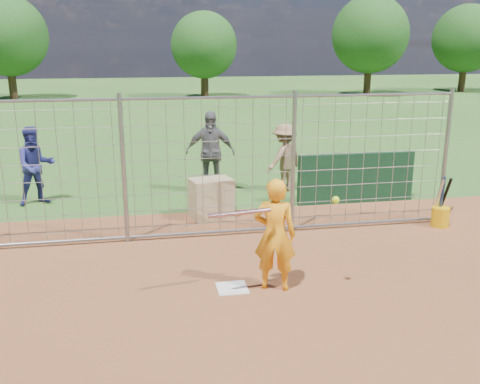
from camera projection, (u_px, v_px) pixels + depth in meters
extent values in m
plane|color=#2D591E|center=(230.00, 283.00, 7.83)|extent=(100.00, 100.00, 0.00)
cube|color=silver|center=(232.00, 288.00, 7.64)|extent=(0.43, 0.43, 0.02)
cube|color=#11381E|center=(356.00, 178.00, 11.69)|extent=(2.60, 0.20, 1.10)
imported|color=#FF9C16|center=(275.00, 235.00, 7.44)|extent=(0.69, 0.56, 1.63)
imported|color=navy|center=(36.00, 166.00, 11.49)|extent=(1.00, 0.90, 1.70)
imported|color=#5D5E62|center=(210.00, 152.00, 12.31)|extent=(1.19, 0.65, 1.93)
imported|color=#8B684C|center=(284.00, 158.00, 12.50)|extent=(1.19, 1.07, 1.60)
cube|color=tan|center=(211.00, 198.00, 10.67)|extent=(0.90, 0.72, 0.80)
cylinder|color=silver|center=(240.00, 213.00, 6.98)|extent=(0.86, 0.20, 0.06)
sphere|color=#B8E818|center=(336.00, 200.00, 7.13)|extent=(0.10, 0.10, 0.10)
cylinder|color=#DFA30B|center=(440.00, 217.00, 10.20)|extent=(0.34, 0.34, 0.38)
cylinder|color=silver|center=(438.00, 198.00, 10.15)|extent=(0.10, 0.32, 0.83)
cylinder|color=navy|center=(442.00, 198.00, 10.16)|extent=(0.06, 0.11, 0.85)
cylinder|color=black|center=(444.00, 198.00, 10.17)|extent=(0.12, 0.31, 0.83)
cylinder|color=gray|center=(124.00, 170.00, 9.11)|extent=(0.08, 0.08, 2.60)
cylinder|color=gray|center=(293.00, 163.00, 9.64)|extent=(0.08, 0.08, 2.60)
cylinder|color=gray|center=(445.00, 157.00, 10.16)|extent=(0.08, 0.08, 2.60)
cylinder|color=gray|center=(210.00, 98.00, 9.05)|extent=(9.00, 0.05, 0.05)
cylinder|color=gray|center=(212.00, 232.00, 9.70)|extent=(9.00, 0.05, 0.05)
cube|color=gray|center=(211.00, 169.00, 9.39)|extent=(9.00, 0.02, 2.50)
cylinder|color=#3F2B19|center=(12.00, 79.00, 33.39)|extent=(0.50, 0.50, 2.52)
sphere|color=#26561E|center=(7.00, 36.00, 32.69)|extent=(4.90, 4.90, 4.90)
cylinder|color=#3F2B19|center=(205.00, 81.00, 34.59)|extent=(0.50, 0.50, 2.16)
sphere|color=#26561E|center=(204.00, 45.00, 34.00)|extent=(4.20, 4.20, 4.20)
cylinder|color=#3F2B19|center=(368.00, 76.00, 35.99)|extent=(0.50, 0.50, 2.59)
sphere|color=#26561E|center=(370.00, 35.00, 35.27)|extent=(5.04, 5.04, 5.04)
cylinder|color=#3F2B19|center=(463.00, 74.00, 38.83)|extent=(0.50, 0.50, 2.45)
sphere|color=#26561E|center=(467.00, 38.00, 38.16)|extent=(4.76, 4.76, 4.76)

